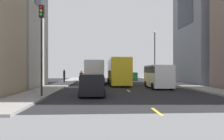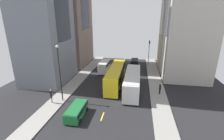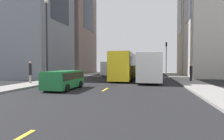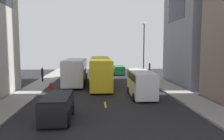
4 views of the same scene
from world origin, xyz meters
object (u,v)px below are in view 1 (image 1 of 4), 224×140
delivery_van_white (158,75)px  pedestrian_walking_far (64,75)px  pedestrian_crossing_near (81,80)px  pedestrian_crossing_mid (160,73)px  car_black_1 (93,83)px  traffic_light_near_corner (42,34)px  streetcar_yellow (118,69)px  city_bus_white (95,70)px  car_green_0 (131,76)px

delivery_van_white → pedestrian_walking_far: size_ratio=2.75×
pedestrian_crossing_near → pedestrian_crossing_mid: 22.41m
car_black_1 → traffic_light_near_corner: 5.37m
car_black_1 → pedestrian_walking_far: bearing=106.5°
delivery_van_white → pedestrian_crossing_mid: size_ratio=2.42×
car_black_1 → delivery_van_white: bearing=42.8°
delivery_van_white → car_black_1: (-7.07, -6.55, -0.51)m
car_black_1 → pedestrian_walking_far: size_ratio=2.05×
delivery_van_white → pedestrian_walking_far: (-12.02, 10.22, -0.30)m
streetcar_yellow → car_black_1: bearing=-103.0°
city_bus_white → streetcar_yellow: size_ratio=0.91×
pedestrian_crossing_mid → city_bus_white: bearing=32.0°
car_green_0 → pedestrian_crossing_near: size_ratio=2.23×
pedestrian_crossing_mid → traffic_light_near_corner: 28.70m
car_green_0 → pedestrian_crossing_near: pedestrian_crossing_near is taller
city_bus_white → car_black_1: bearing=-89.5°
car_black_1 → traffic_light_near_corner: size_ratio=0.61×
city_bus_white → delivery_van_white: (7.22, -9.37, -0.49)m
traffic_light_near_corner → city_bus_white: bearing=78.2°
traffic_light_near_corner → streetcar_yellow: bearing=65.2°
streetcar_yellow → car_green_0: bearing=72.6°
car_black_1 → streetcar_yellow: bearing=77.0°
city_bus_white → pedestrian_crossing_mid: city_bus_white is taller
traffic_light_near_corner → pedestrian_crossing_near: bearing=66.9°
car_green_0 → car_black_1: 26.25m
delivery_van_white → traffic_light_near_corner: (-10.78, -7.65, 3.22)m
car_black_1 → pedestrian_crossing_near: 4.79m
streetcar_yellow → pedestrian_crossing_near: size_ratio=6.30×
delivery_van_white → pedestrian_crossing_near: size_ratio=2.76×
pedestrian_walking_far → pedestrian_crossing_near: 12.70m
streetcar_yellow → delivery_van_white: streetcar_yellow is taller
car_green_0 → traffic_light_near_corner: traffic_light_near_corner is taller
city_bus_white → traffic_light_near_corner: 17.60m
delivery_van_white → pedestrian_walking_far: delivery_van_white is taller
streetcar_yellow → pedestrian_walking_far: bearing=159.6°
pedestrian_crossing_near → traffic_light_near_corner: 7.23m
pedestrian_walking_far → pedestrian_crossing_near: (3.68, -12.15, -0.17)m
city_bus_white → delivery_van_white: bearing=-52.4°
streetcar_yellow → car_green_0: size_ratio=2.82×
city_bus_white → delivery_van_white: city_bus_white is taller
delivery_van_white → car_black_1: 9.65m
delivery_van_white → pedestrian_crossing_mid: (4.81, 16.21, -0.15)m
car_green_0 → car_black_1: (-6.80, -25.36, 0.09)m
city_bus_white → car_black_1: (0.15, -15.92, -1.00)m
pedestrian_crossing_near → delivery_van_white: bearing=-50.3°
pedestrian_walking_far → pedestrian_crossing_mid: bearing=-53.9°
city_bus_white → delivery_van_white: 11.84m
city_bus_white → traffic_light_near_corner: size_ratio=1.70×
pedestrian_walking_far → pedestrian_crossing_mid: pedestrian_crossing_mid is taller
streetcar_yellow → traffic_light_near_corner: size_ratio=1.86×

